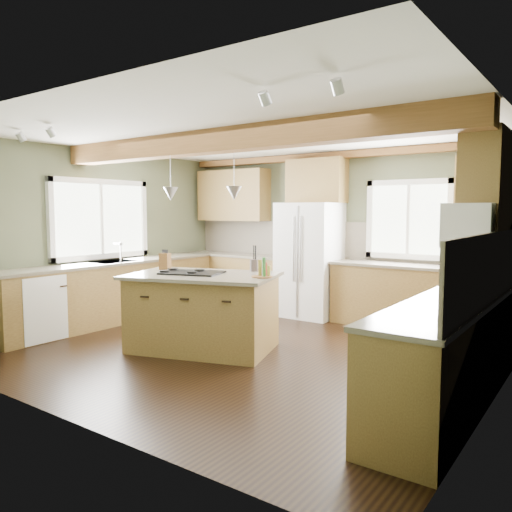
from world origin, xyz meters
The scene contains 37 objects.
floor centered at (0.00, 0.00, 0.00)m, with size 5.60×5.60×0.00m, color black.
ceiling centered at (0.00, 0.00, 2.60)m, with size 5.60×5.60×0.00m, color silver.
wall_back centered at (0.00, 2.50, 1.30)m, with size 5.60×5.60×0.00m, color #4C543B.
wall_left centered at (-2.80, 0.00, 1.30)m, with size 5.00×5.00×0.00m, color #4C543B.
wall_right centered at (2.80, 0.00, 1.30)m, with size 5.00×5.00×0.00m, color #4C543B.
ceiling_beam centered at (0.00, -0.30, 2.47)m, with size 5.55×0.26×0.26m, color brown.
soffit_trim centered at (0.00, 2.40, 2.54)m, with size 5.55×0.20×0.10m, color brown.
backsplash_back centered at (0.00, 2.48, 1.21)m, with size 5.58×0.03×0.58m, color brown.
backsplash_right centered at (2.78, 0.05, 1.21)m, with size 0.03×3.70×0.58m, color brown.
base_cab_back_left centered at (-1.79, 2.20, 0.44)m, with size 2.02×0.60×0.88m, color brown.
counter_back_left centered at (-1.79, 2.20, 0.90)m, with size 2.06×0.64×0.04m, color #50493A.
base_cab_back_right centered at (1.49, 2.20, 0.44)m, with size 2.62×0.60×0.88m, color brown.
counter_back_right centered at (1.49, 2.20, 0.90)m, with size 2.66×0.64×0.04m, color #50493A.
base_cab_left centered at (-2.50, 0.05, 0.44)m, with size 0.60×3.70×0.88m, color brown.
counter_left centered at (-2.50, 0.05, 0.90)m, with size 0.64×3.74×0.04m, color #50493A.
base_cab_right centered at (2.50, 0.05, 0.44)m, with size 0.60×3.70×0.88m, color brown.
counter_right centered at (2.50, 0.05, 0.90)m, with size 0.64×3.74×0.04m, color #50493A.
upper_cab_back_left centered at (-1.99, 2.33, 1.95)m, with size 1.40×0.35×0.90m, color brown.
upper_cab_over_fridge centered at (-0.30, 2.33, 2.15)m, with size 0.96×0.35×0.70m, color brown.
upper_cab_right centered at (2.62, 0.90, 1.95)m, with size 0.35×2.20×0.90m, color brown.
upper_cab_back_corner centered at (2.30, 2.33, 1.95)m, with size 0.90×0.35×0.90m, color brown.
window_left centered at (-2.78, 0.05, 1.55)m, with size 0.04×1.60×1.05m, color white.
window_back centered at (1.15, 2.48, 1.55)m, with size 1.10×0.04×1.00m, color white.
sink centered at (-2.50, 0.05, 0.91)m, with size 0.50×0.65×0.03m, color #262628.
faucet centered at (-2.32, 0.05, 1.05)m, with size 0.02×0.02×0.28m, color #B2B2B7.
dishwasher centered at (-2.49, -1.25, 0.43)m, with size 0.60×0.60×0.84m, color white.
oven centered at (2.49, -1.25, 0.43)m, with size 0.60×0.72×0.84m, color white.
microwave centered at (2.58, -0.05, 1.55)m, with size 0.40×0.70×0.38m, color white.
pendant_left centered at (-0.79, -0.43, 1.88)m, with size 0.18×0.18×0.16m, color #B2B2B7.
pendant_right centered at (-0.01, -0.18, 1.88)m, with size 0.18×0.18×0.16m, color #B2B2B7.
refrigerator centered at (-0.30, 2.12, 0.90)m, with size 0.90×0.74×1.80m, color white.
island centered at (-0.40, -0.30, 0.44)m, with size 1.63×1.00×0.88m, color brown.
island_top centered at (-0.40, -0.30, 0.90)m, with size 1.74×1.11×0.04m, color #50493A.
cooktop centered at (-0.53, -0.34, 0.93)m, with size 0.71×0.47×0.02m, color black.
knife_block centered at (-1.07, -0.26, 1.03)m, with size 0.13×0.10×0.21m, color brown.
utensil_crock centered at (-0.06, 0.28, 0.99)m, with size 0.11×0.11×0.15m, color #37312C.
bottle_tray centered at (0.36, -0.14, 1.03)m, with size 0.24×0.24×0.22m, color brown, non-canonical shape.
Camera 1 is at (3.58, -4.76, 1.67)m, focal length 35.00 mm.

